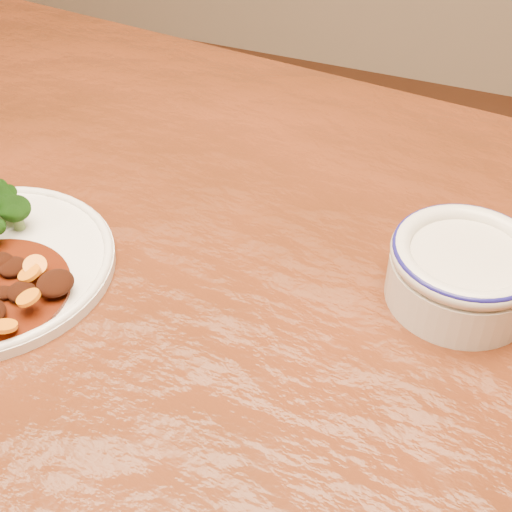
% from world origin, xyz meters
% --- Properties ---
extents(dining_table, '(1.59, 1.06, 0.75)m').
position_xyz_m(dining_table, '(0.00, 0.00, 0.67)').
color(dining_table, '#5D2510').
rests_on(dining_table, ground).
extents(dip_bowl, '(0.13, 0.13, 0.06)m').
position_xyz_m(dip_bowl, '(0.22, 0.08, 0.78)').
color(dip_bowl, beige).
rests_on(dip_bowl, dining_table).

